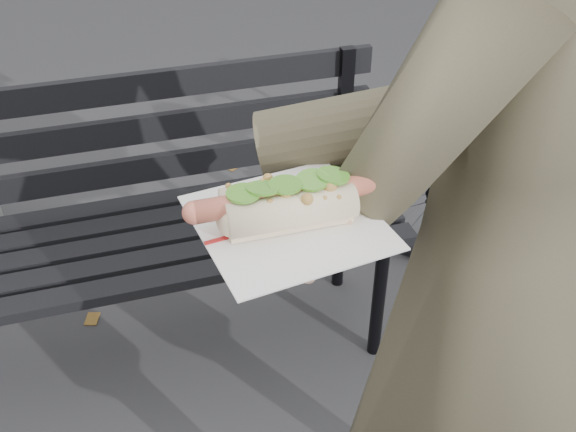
% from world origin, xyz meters
% --- Properties ---
extents(park_bench, '(1.50, 0.44, 0.88)m').
position_xyz_m(park_bench, '(-0.06, 0.96, 0.52)').
color(park_bench, black).
rests_on(park_bench, ground).
extents(person, '(0.78, 0.64, 1.85)m').
position_xyz_m(person, '(0.48, 0.03, 0.93)').
color(person, '#4E4734').
rests_on(person, ground).
extents(held_hotdog, '(0.62, 0.31, 0.20)m').
position_xyz_m(held_hotdog, '(0.29, -0.01, 1.23)').
color(held_hotdog, '#4E4734').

